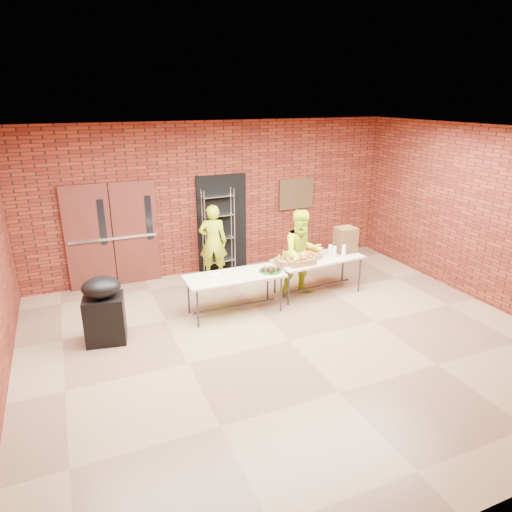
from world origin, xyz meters
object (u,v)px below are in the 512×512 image
(table_right, at_px, (318,261))
(coffee_dispenser, at_px, (345,240))
(wire_rack, at_px, (219,231))
(table_left, at_px, (235,278))
(volunteer_woman, at_px, (213,242))
(covered_grill, at_px, (104,310))
(volunteer_man, at_px, (302,253))

(table_right, bearing_deg, coffee_dispenser, 4.17)
(wire_rack, bearing_deg, table_left, -104.28)
(table_right, distance_m, volunteer_woman, 2.24)
(wire_rack, xyz_separation_m, table_left, (-0.40, -2.02, -0.27))
(wire_rack, height_order, table_right, wire_rack)
(wire_rack, xyz_separation_m, table_right, (1.39, -1.84, -0.26))
(coffee_dispenser, xyz_separation_m, covered_grill, (-4.67, -0.45, -0.43))
(covered_grill, relative_size, volunteer_woman, 0.68)
(volunteer_woman, bearing_deg, wire_rack, -108.97)
(table_left, xyz_separation_m, coffee_dispenser, (2.46, 0.29, 0.32))
(volunteer_man, bearing_deg, coffee_dispenser, 9.04)
(volunteer_woman, relative_size, volunteer_man, 0.94)
(covered_grill, xyz_separation_m, volunteer_woman, (2.39, 1.88, 0.25))
(wire_rack, distance_m, table_left, 2.08)
(table_right, relative_size, volunteer_man, 1.08)
(table_right, bearing_deg, wire_rack, 121.78)
(table_left, distance_m, covered_grill, 2.23)
(table_right, height_order, covered_grill, covered_grill)
(volunteer_man, bearing_deg, covered_grill, -167.25)
(table_right, bearing_deg, table_left, -179.40)
(volunteer_man, bearing_deg, table_right, -5.27)
(table_right, bearing_deg, volunteer_woman, 131.04)
(table_right, relative_size, covered_grill, 1.67)
(wire_rack, height_order, volunteer_woman, wire_rack)
(wire_rack, relative_size, volunteer_woman, 1.16)
(coffee_dispenser, distance_m, covered_grill, 4.72)
(wire_rack, distance_m, volunteer_woman, 0.39)
(coffee_dispenser, height_order, volunteer_man, volunteer_man)
(table_left, distance_m, volunteer_man, 1.50)
(table_left, height_order, covered_grill, covered_grill)
(volunteer_woman, bearing_deg, table_left, 102.95)
(coffee_dispenser, distance_m, volunteer_man, 1.00)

